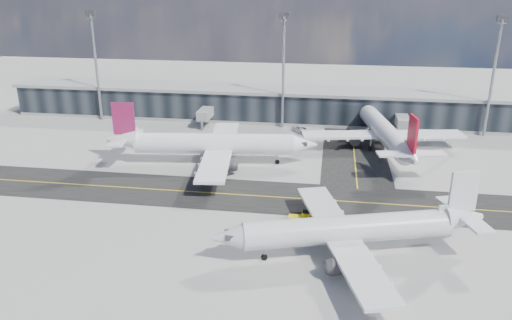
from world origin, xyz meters
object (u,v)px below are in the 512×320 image
object	(u,v)px
airliner_redtail	(385,133)
baggage_tug	(301,217)
airliner_near	(352,229)
service_van	(302,130)
airliner_af	(211,144)

from	to	relation	value
airliner_redtail	baggage_tug	size ratio (longest dim) A/B	12.49
airliner_near	service_van	xyz separation A→B (m)	(-10.65, 57.64, -3.06)
airliner_redtail	service_van	bearing A→B (deg)	140.43
airliner_near	service_van	world-z (taller)	airliner_near
airliner_near	service_van	size ratio (longest dim) A/B	6.74
airliner_near	baggage_tug	xyz separation A→B (m)	(-7.50, 8.18, -2.80)
baggage_tug	airliner_af	bearing A→B (deg)	-143.82
airliner_af	service_van	size ratio (longest dim) A/B	7.68
airliner_redtail	baggage_tug	bearing A→B (deg)	-122.70
baggage_tug	service_van	distance (m)	49.55
airliner_near	baggage_tug	distance (m)	11.45
airliner_af	airliner_near	distance (m)	42.98
airliner_redtail	service_van	distance (m)	22.41
airliner_redtail	service_van	xyz separation A→B (m)	(-19.26, 10.92, -3.43)
baggage_tug	service_van	size ratio (longest dim) A/B	0.60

